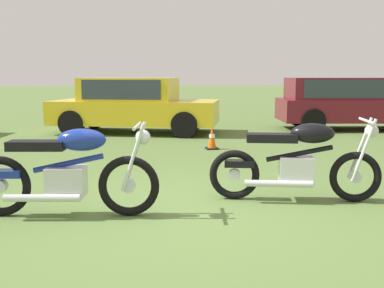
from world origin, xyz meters
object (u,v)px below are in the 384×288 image
car_yellow (133,102)px  motorcycle_blue (66,172)px  car_burgundy (349,100)px  traffic_cone (212,138)px  motorcycle_black (297,162)px

car_yellow → motorcycle_blue: bearing=-80.6°
car_burgundy → traffic_cone: car_burgundy is taller
traffic_cone → motorcycle_blue: bearing=-121.1°
car_yellow → traffic_cone: 3.46m
motorcycle_blue → car_burgundy: 10.00m
motorcycle_black → motorcycle_blue: bearing=-161.1°
traffic_cone → motorcycle_black: bearing=-88.6°
car_yellow → car_burgundy: same height
motorcycle_blue → car_yellow: car_yellow is taller
car_yellow → motorcycle_black: bearing=-59.8°
motorcycle_blue → car_yellow: (1.18, 7.39, 0.31)m
motorcycle_black → car_burgundy: car_burgundy is taller
motorcycle_black → traffic_cone: motorcycle_black is taller
car_burgundy → motorcycle_black: bearing=-112.7°
car_burgundy → traffic_cone: (-4.51, -2.76, -0.61)m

